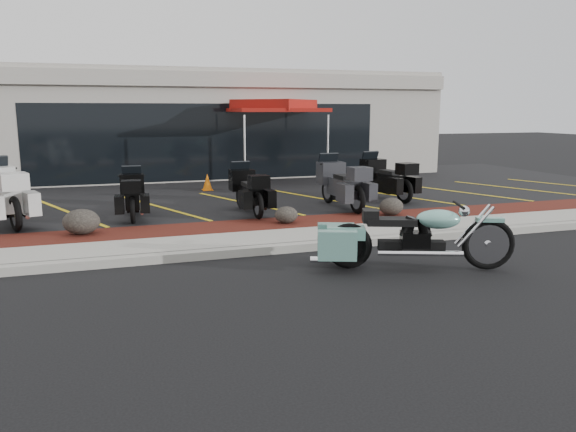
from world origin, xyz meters
name	(u,v)px	position (x,y,z in m)	size (l,w,h in m)	color
ground	(326,262)	(0.00, 0.00, 0.00)	(90.00, 90.00, 0.00)	black
curb	(308,246)	(0.00, 0.90, 0.07)	(24.00, 0.25, 0.15)	gray
sidewalk	(296,238)	(0.00, 1.60, 0.07)	(24.00, 1.20, 0.15)	gray
mulch_bed	(278,226)	(0.00, 2.80, 0.08)	(24.00, 1.20, 0.16)	#37100C
upper_lot	(226,192)	(0.00, 8.20, 0.07)	(26.00, 9.60, 0.15)	black
dealership_building	(193,124)	(0.00, 14.47, 2.01)	(18.00, 8.16, 4.00)	#9C968D
boulder_left	(81,222)	(-4.03, 2.92, 0.41)	(0.71, 0.59, 0.50)	black
boulder_mid	(286,215)	(0.17, 2.71, 0.34)	(0.52, 0.43, 0.36)	black
boulder_right	(391,206)	(2.79, 2.83, 0.37)	(0.58, 0.48, 0.41)	black
hero_cruiser	(489,237)	(2.32, -1.28, 0.56)	(3.21, 0.81, 1.13)	#70AEA1
touring_black_front	(133,189)	(-2.92, 5.13, 0.72)	(1.96, 0.75, 1.14)	black
touring_black_mid	(241,185)	(-0.33, 4.86, 0.75)	(2.05, 0.78, 1.19)	black
touring_grey	(329,178)	(2.06, 4.93, 0.82)	(2.29, 0.87, 1.33)	#2F3035
touring_black_rear	(370,173)	(3.70, 5.79, 0.79)	(2.20, 0.84, 1.28)	black
traffic_cone	(207,182)	(-0.55, 8.36, 0.41)	(0.30, 0.30, 0.51)	#DA6107
popup_canopy	(274,107)	(2.03, 9.69, 2.67)	(3.09, 3.09, 2.77)	silver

